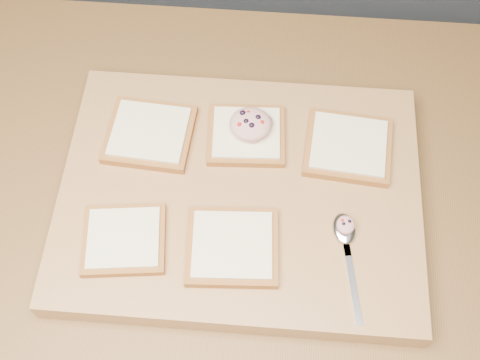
% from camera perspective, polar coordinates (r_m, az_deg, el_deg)
% --- Properties ---
extents(ground, '(4.00, 4.00, 0.00)m').
position_cam_1_polar(ground, '(1.78, 4.84, -15.69)').
color(ground, '#515459').
rests_on(ground, ground).
extents(island_counter, '(2.00, 0.80, 0.90)m').
position_cam_1_polar(island_counter, '(1.34, 6.29, -11.22)').
color(island_counter, slate).
rests_on(island_counter, ground).
extents(cutting_board, '(0.53, 0.40, 0.04)m').
position_cam_1_polar(cutting_board, '(0.91, 0.00, -1.49)').
color(cutting_board, '#A77447').
rests_on(cutting_board, island_counter).
extents(bread_far_left, '(0.14, 0.13, 0.02)m').
position_cam_1_polar(bread_far_left, '(0.94, -8.56, 4.35)').
color(bread_far_left, '#9B6428').
rests_on(bread_far_left, cutting_board).
extents(bread_far_center, '(0.12, 0.11, 0.02)m').
position_cam_1_polar(bread_far_center, '(0.93, 0.61, 4.31)').
color(bread_far_center, '#9B6428').
rests_on(bread_far_center, cutting_board).
extents(bread_far_right, '(0.14, 0.13, 0.02)m').
position_cam_1_polar(bread_far_right, '(0.93, 10.22, 3.14)').
color(bread_far_right, '#9B6428').
rests_on(bread_far_right, cutting_board).
extents(bread_near_left, '(0.13, 0.12, 0.02)m').
position_cam_1_polar(bread_near_left, '(0.86, -10.94, -5.55)').
color(bread_near_left, '#9B6428').
rests_on(bread_near_left, cutting_board).
extents(bread_near_center, '(0.13, 0.12, 0.02)m').
position_cam_1_polar(bread_near_center, '(0.84, -0.73, -6.32)').
color(bread_near_center, '#9B6428').
rests_on(bread_near_center, cutting_board).
extents(tuna_salad_dollop, '(0.06, 0.06, 0.03)m').
position_cam_1_polar(tuna_salad_dollop, '(0.91, 1.01, 5.36)').
color(tuna_salad_dollop, '#D69089').
rests_on(tuna_salad_dollop, bread_far_center).
extents(spoon, '(0.04, 0.16, 0.01)m').
position_cam_1_polar(spoon, '(0.86, 9.97, -5.29)').
color(spoon, silver).
rests_on(spoon, cutting_board).
extents(spoon_salad, '(0.03, 0.03, 0.02)m').
position_cam_1_polar(spoon_salad, '(0.85, 9.99, -4.19)').
color(spoon_salad, '#D69089').
rests_on(spoon_salad, spoon).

